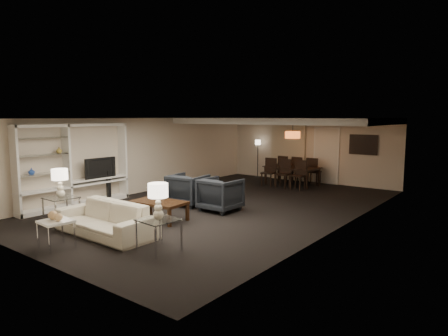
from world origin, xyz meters
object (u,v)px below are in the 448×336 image
Objects in this scene: coffee_table at (159,211)px; floor_lamp at (258,159)px; chair_fl at (286,169)px; chair_nm at (283,174)px; table_lamp_left at (60,183)px; chair_fr at (314,171)px; marble_table at (57,234)px; sofa at (104,219)px; floor_speaker at (109,186)px; side_table_left at (62,210)px; table_lamp_right at (158,201)px; chair_nr at (298,175)px; pendant_light at (293,135)px; chair_nl at (268,172)px; side_table_right at (159,235)px; armchair_left at (188,190)px; vase_amber at (59,150)px; television at (98,167)px; chair_fm at (299,170)px; dining_table at (291,176)px; armchair_right at (221,194)px.

floor_lamp is at bearing 104.33° from coffee_table.
chair_nm is at bearing 121.19° from chair_fl.
chair_fr is (2.47, 8.78, -0.46)m from table_lamp_left.
coffee_table is 2.40× the size of marble_table.
table_lamp_left is at bearing -179.46° from sofa.
marble_table is at bearing -89.46° from sofa.
floor_speaker is 0.92× the size of chair_nm.
table_lamp_left is (0.00, 0.00, 0.66)m from side_table_left.
chair_fl is at bearing 103.62° from table_lamp_right.
table_lamp_left is 7.89m from chair_nr.
pendant_light is 0.51× the size of chair_nl.
side_table_right is at bearing -68.27° from floor_lamp.
side_table_left is (-1.70, 0.00, -0.04)m from sofa.
side_table_left is 2.53m from floor_speaker.
sofa is at bearing 92.81° from armchair_left.
coffee_table is 3.41m from vase_amber.
floor_lamp is (-1.30, 5.72, 0.34)m from armchair_left.
vase_amber reaches higher than television.
floor_speaker is at bearing 85.74° from vase_amber.
television is at bearing 69.07° from chair_fm.
vase_amber reaches higher than side_table_right.
floor_speaker is (-1.18, 2.23, 0.16)m from side_table_left.
chair_fl is (-0.60, 1.30, 0.00)m from chair_nm.
chair_fm is at bearing -3.71° from chair_fr.
chair_nr is 1.77m from chair_fl.
television reaches higher than dining_table.
chair_nl is (1.27, 7.48, -0.46)m from table_lamp_left.
marble_table is (0.60, -4.40, -0.17)m from armchair_left.
chair_nm is (3.06, 5.24, 0.04)m from floor_speaker.
vase_amber is 0.16× the size of chair_nr.
floor_lamp is (-2.51, 1.70, -1.13)m from pendant_light.
armchair_left is 1.79× the size of marble_table.
marble_table is at bearing 92.75° from chair_fm.
side_table_left is at bearing -179.46° from sofa.
coffee_table is 1.82m from armchair_left.
side_table_right is (1.70, 0.00, -0.04)m from sofa.
coffee_table is 1.94× the size of table_lamp_left.
vase_amber is 0.16× the size of chair_nl.
armchair_left is at bearing 46.74° from vase_amber.
coffee_table is 2.34m from side_table_right.
side_table_left is at bearing -107.94° from chair_nm.
pendant_light is 7.50m from vase_amber.
armchair_right is (0.60, 1.70, 0.21)m from coffee_table.
armchair_right is at bearing 13.06° from floor_speaker.
floor_lamp reaches higher than chair_nr.
chair_nl reaches higher than marble_table.
table_lamp_right reaches higher than armchair_right.
side_table_left is 0.65× the size of chair_nl.
chair_nm reaches higher than sofa.
chair_nl is 0.65× the size of floor_lamp.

